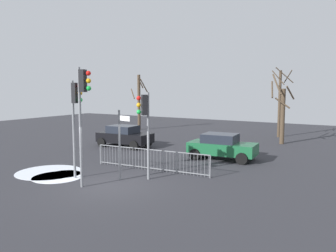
# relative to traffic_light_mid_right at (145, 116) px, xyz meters

# --- Properties ---
(ground_plane) EXTENTS (60.00, 60.00, 0.00)m
(ground_plane) POSITION_rel_traffic_light_mid_right_xyz_m (-0.73, -1.55, -2.86)
(ground_plane) COLOR #2D2D33
(traffic_light_mid_right) EXTENTS (0.46, 0.47, 3.90)m
(traffic_light_mid_right) POSITION_rel_traffic_light_mid_right_xyz_m (0.00, 0.00, 0.00)
(traffic_light_mid_right) COLOR slate
(traffic_light_mid_right) RESTS_ON ground
(traffic_light_foreground_right) EXTENTS (0.57, 0.34, 4.42)m
(traffic_light_foreground_right) POSITION_rel_traffic_light_mid_right_xyz_m (-2.76, -1.41, 0.38)
(traffic_light_foreground_right) COLOR slate
(traffic_light_foreground_right) RESTS_ON ground
(traffic_light_foreground_left) EXTENTS (0.55, 0.37, 4.93)m
(traffic_light_foreground_left) POSITION_rel_traffic_light_mid_right_xyz_m (-1.45, -2.28, 0.74)
(traffic_light_foreground_left) COLOR slate
(traffic_light_foreground_left) RESTS_ON ground
(direction_sign_post) EXTENTS (0.77, 0.24, 3.13)m
(direction_sign_post) POSITION_rel_traffic_light_mid_right_xyz_m (-0.88, -0.63, -1.10)
(direction_sign_post) COLOR slate
(direction_sign_post) RESTS_ON ground
(pedestrian_guard_railing) EXTENTS (6.32, 0.41, 1.07)m
(pedestrian_guard_railing) POSITION_rel_traffic_light_mid_right_xyz_m (-0.73, 1.56, -2.30)
(pedestrian_guard_railing) COLOR slate
(pedestrian_guard_railing) RESTS_ON ground
(car_black_near) EXTENTS (3.86, 2.05, 1.47)m
(car_black_near) POSITION_rel_traffic_light_mid_right_xyz_m (-6.21, 6.46, -2.09)
(car_black_near) COLOR black
(car_black_near) RESTS_ON ground
(car_green_trailing) EXTENTS (3.92, 2.17, 1.47)m
(car_green_trailing) POSITION_rel_traffic_light_mid_right_xyz_m (1.25, 5.91, -2.09)
(car_green_trailing) COLOR #195933
(car_green_trailing) RESTS_ON ground
(bare_tree_left) EXTENTS (1.68, 2.04, 5.70)m
(bare_tree_left) POSITION_rel_traffic_light_mid_right_xyz_m (1.89, 16.69, 0.13)
(bare_tree_left) COLOR #473828
(bare_tree_left) RESTS_ON ground
(bare_tree_centre) EXTENTS (1.60, 1.58, 5.30)m
(bare_tree_centre) POSITION_rel_traffic_light_mid_right_xyz_m (-11.00, 14.91, -0.08)
(bare_tree_centre) COLOR #473828
(bare_tree_centre) RESTS_ON ground
(bare_tree_right) EXTENTS (1.75, 1.59, 5.07)m
(bare_tree_right) POSITION_rel_traffic_light_mid_right_xyz_m (2.88, 13.25, -0.55)
(bare_tree_right) COLOR #473828
(bare_tree_right) RESTS_ON ground
(snow_patch_kerb) EXTENTS (1.54, 1.54, 0.01)m
(snow_patch_kerb) POSITION_rel_traffic_light_mid_right_xyz_m (-3.84, -1.17, -2.85)
(snow_patch_kerb) COLOR white
(snow_patch_kerb) RESTS_ON ground
(snow_patch_island) EXTENTS (2.29, 2.29, 0.01)m
(snow_patch_island) POSITION_rel_traffic_light_mid_right_xyz_m (-3.69, -1.75, -2.85)
(snow_patch_island) COLOR white
(snow_patch_island) RESTS_ON ground
(snow_patch_verge) EXTENTS (3.15, 3.15, 0.01)m
(snow_patch_verge) POSITION_rel_traffic_light_mid_right_xyz_m (-4.77, -1.31, -2.85)
(snow_patch_verge) COLOR silver
(snow_patch_verge) RESTS_ON ground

